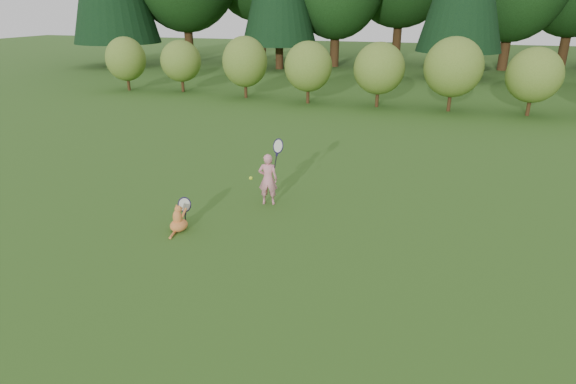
% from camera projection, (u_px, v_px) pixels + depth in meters
% --- Properties ---
extents(ground, '(100.00, 100.00, 0.00)m').
position_uv_depth(ground, '(264.00, 244.00, 8.46)').
color(ground, '#2B5116').
rests_on(ground, ground).
extents(shrub_row, '(28.00, 3.00, 2.80)m').
position_uv_depth(shrub_row, '(372.00, 71.00, 19.52)').
color(shrub_row, '#556F22').
rests_on(shrub_row, ground).
extents(child, '(0.65, 0.44, 1.63)m').
position_uv_depth(child, '(268.00, 178.00, 9.94)').
color(child, pink).
rests_on(child, ground).
extents(cat, '(0.44, 0.71, 0.70)m').
position_uv_depth(cat, '(179.00, 217.00, 8.87)').
color(cat, '#BF6E24').
rests_on(cat, ground).
extents(tennis_ball, '(0.06, 0.06, 0.06)m').
position_uv_depth(tennis_ball, '(251.00, 178.00, 8.04)').
color(tennis_ball, '#ABDB19').
rests_on(tennis_ball, ground).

